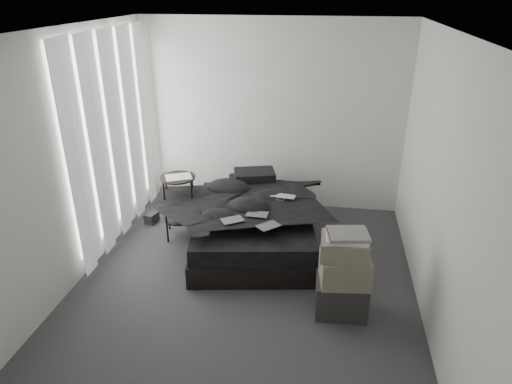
% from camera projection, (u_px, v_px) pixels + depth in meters
% --- Properties ---
extents(floor, '(3.60, 4.20, 0.01)m').
position_uv_depth(floor, '(244.00, 286.00, 4.90)').
color(floor, '#37373A').
rests_on(floor, ground).
extents(ceiling, '(3.60, 4.20, 0.01)m').
position_uv_depth(ceiling, '(241.00, 30.00, 3.82)').
color(ceiling, white).
rests_on(ceiling, ground).
extents(wall_back, '(3.60, 0.01, 2.60)m').
position_uv_depth(wall_back, '(271.00, 117.00, 6.24)').
color(wall_back, silver).
rests_on(wall_back, ground).
extents(wall_front, '(3.60, 0.01, 2.60)m').
position_uv_depth(wall_front, '(170.00, 318.00, 2.47)').
color(wall_front, silver).
rests_on(wall_front, ground).
extents(wall_left, '(0.01, 4.20, 2.60)m').
position_uv_depth(wall_left, '(68.00, 163.00, 4.62)').
color(wall_left, silver).
rests_on(wall_left, ground).
extents(wall_right, '(0.01, 4.20, 2.60)m').
position_uv_depth(wall_right, '(439.00, 186.00, 4.09)').
color(wall_right, silver).
rests_on(wall_right, ground).
extents(window_left, '(0.02, 2.00, 2.30)m').
position_uv_depth(window_left, '(110.00, 133.00, 5.41)').
color(window_left, white).
rests_on(window_left, wall_left).
extents(curtain_left, '(0.06, 2.12, 2.48)m').
position_uv_depth(curtain_left, '(114.00, 138.00, 5.43)').
color(curtain_left, white).
rests_on(curtain_left, wall_left).
extents(bed, '(1.71, 2.08, 0.25)m').
position_uv_depth(bed, '(253.00, 235.00, 5.63)').
color(bed, black).
rests_on(bed, floor).
extents(mattress, '(1.65, 2.02, 0.20)m').
position_uv_depth(mattress, '(253.00, 219.00, 5.54)').
color(mattress, black).
rests_on(mattress, bed).
extents(duvet, '(1.63, 1.81, 0.22)m').
position_uv_depth(duvet, '(253.00, 205.00, 5.41)').
color(duvet, black).
rests_on(duvet, mattress).
extents(pillow_lower, '(0.62, 0.47, 0.13)m').
position_uv_depth(pillow_lower, '(250.00, 183.00, 6.13)').
color(pillow_lower, black).
rests_on(pillow_lower, mattress).
extents(pillow_upper, '(0.61, 0.49, 0.12)m').
position_uv_depth(pillow_upper, '(255.00, 175.00, 6.06)').
color(pillow_upper, black).
rests_on(pillow_upper, pillow_lower).
extents(laptop, '(0.32, 0.23, 0.02)m').
position_uv_depth(laptop, '(282.00, 193.00, 5.44)').
color(laptop, silver).
rests_on(laptop, duvet).
extents(comic_a, '(0.28, 0.26, 0.01)m').
position_uv_depth(comic_a, '(232.00, 214.00, 4.95)').
color(comic_a, black).
rests_on(comic_a, duvet).
extents(comic_b, '(0.24, 0.16, 0.01)m').
position_uv_depth(comic_b, '(257.00, 208.00, 5.07)').
color(comic_b, black).
rests_on(comic_b, duvet).
extents(comic_c, '(0.28, 0.28, 0.01)m').
position_uv_depth(comic_c, '(269.00, 219.00, 4.82)').
color(comic_c, black).
rests_on(comic_c, duvet).
extents(side_stand, '(0.54, 0.54, 0.80)m').
position_uv_depth(side_stand, '(180.00, 207.00, 5.74)').
color(side_stand, black).
rests_on(side_stand, floor).
extents(papers, '(0.38, 0.34, 0.02)m').
position_uv_depth(papers, '(178.00, 177.00, 5.56)').
color(papers, white).
rests_on(papers, side_stand).
extents(floor_books, '(0.18, 0.22, 0.13)m').
position_uv_depth(floor_books, '(152.00, 218.00, 6.18)').
color(floor_books, black).
rests_on(floor_books, floor).
extents(box_lower, '(0.51, 0.41, 0.36)m').
position_uv_depth(box_lower, '(341.00, 296.00, 4.44)').
color(box_lower, black).
rests_on(box_lower, floor).
extents(box_mid, '(0.50, 0.42, 0.28)m').
position_uv_depth(box_mid, '(345.00, 270.00, 4.30)').
color(box_mid, '#6B6454').
rests_on(box_mid, box_lower).
extents(box_upper, '(0.44, 0.35, 0.19)m').
position_uv_depth(box_upper, '(344.00, 248.00, 4.21)').
color(box_upper, '#6B6454').
rests_on(box_upper, box_mid).
extents(art_book_white, '(0.39, 0.32, 0.04)m').
position_uv_depth(art_book_white, '(347.00, 237.00, 4.17)').
color(art_book_white, silver).
rests_on(art_book_white, box_upper).
extents(art_book_snake, '(0.40, 0.34, 0.03)m').
position_uv_depth(art_book_snake, '(348.00, 234.00, 4.14)').
color(art_book_snake, silver).
rests_on(art_book_snake, art_book_white).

